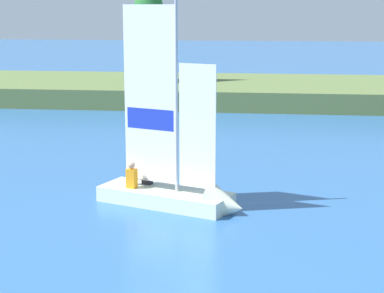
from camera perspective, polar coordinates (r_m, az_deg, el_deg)
name	(u,v)px	position (r m, az deg, el deg)	size (l,w,h in m)	color
shore_bank	(240,91)	(39.80, 4.11, 4.79)	(80.00, 10.12, 1.09)	#5B703D
sailboat	(184,190)	(18.44, -0.67, -3.74)	(4.45, 2.67, 6.44)	silver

